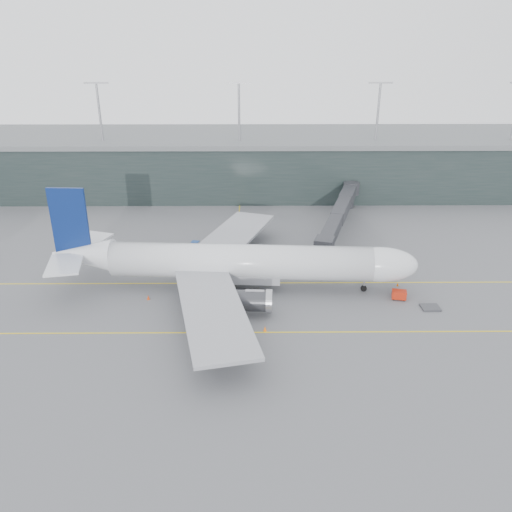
{
  "coord_description": "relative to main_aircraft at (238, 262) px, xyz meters",
  "views": [
    {
      "loc": [
        8.17,
        -81.32,
        38.08
      ],
      "look_at": [
        8.82,
        -4.0,
        5.08
      ],
      "focal_mm": 35.0,
      "sensor_mm": 36.0,
      "label": 1
    }
  ],
  "objects": [
    {
      "name": "cone_tail",
      "position": [
        -14.51,
        -3.93,
        -4.39
      ],
      "size": [
        0.49,
        0.49,
        0.78
      ],
      "primitive_type": "cone",
      "color": "#DA400C",
      "rests_on": "ground"
    },
    {
      "name": "jet_bridge",
      "position": [
        20.12,
        29.11,
        0.1
      ],
      "size": [
        15.7,
        43.99,
        6.53
      ],
      "rotation": [
        0.0,
        0.0,
        -0.3
      ],
      "color": "#2B2C30",
      "rests_on": "ground"
    },
    {
      "name": "terminal",
      "position": [
        -5.88,
        63.94,
        2.84
      ],
      "size": [
        240.0,
        36.0,
        29.0
      ],
      "color": "#1E2928",
      "rests_on": "ground"
    },
    {
      "name": "gse_cart",
      "position": [
        25.97,
        -4.17,
        -3.93
      ],
      "size": [
        2.51,
        1.88,
        1.54
      ],
      "rotation": [
        0.0,
        0.0,
        -0.21
      ],
      "color": "#B4210C",
      "rests_on": "ground"
    },
    {
      "name": "taxiline_b",
      "position": [
        -5.88,
        -14.05,
        -4.77
      ],
      "size": [
        160.0,
        0.25,
        0.02
      ],
      "primitive_type": "cube",
      "color": "yellow",
      "rests_on": "ground"
    },
    {
      "name": "taxiline_a",
      "position": [
        -5.88,
        1.95,
        -4.77
      ],
      "size": [
        160.0,
        0.25,
        0.02
      ],
      "primitive_type": "cube",
      "color": "yellow",
      "rests_on": "ground"
    },
    {
      "name": "uld_a",
      "position": [
        -12.06,
        15.4,
        -3.95
      ],
      "size": [
        1.97,
        1.69,
        1.59
      ],
      "rotation": [
        0.0,
        0.0,
        -0.18
      ],
      "color": "#323337",
      "rests_on": "ground"
    },
    {
      "name": "uld_b",
      "position": [
        -9.1,
        17.37,
        -3.92
      ],
      "size": [
        2.09,
        1.82,
        1.64
      ],
      "rotation": [
        0.0,
        0.0,
        -0.24
      ],
      "color": "#323337",
      "rests_on": "ground"
    },
    {
      "name": "ground",
      "position": [
        -5.88,
        5.95,
        -4.78
      ],
      "size": [
        320.0,
        320.0,
        0.0
      ],
      "primitive_type": "plane",
      "color": "#5A5A5F",
      "rests_on": "ground"
    },
    {
      "name": "taxiline_lead_main",
      "position": [
        -0.88,
        25.95,
        -4.77
      ],
      "size": [
        0.25,
        60.0,
        0.02
      ],
      "primitive_type": "cube",
      "color": "yellow",
      "rests_on": "ground"
    },
    {
      "name": "baggage_dolly",
      "position": [
        30.09,
        -7.26,
        -4.61
      ],
      "size": [
        2.88,
        2.32,
        0.28
      ],
      "primitive_type": "cube",
      "rotation": [
        0.0,
        0.0,
        0.02
      ],
      "color": "#36363B",
      "rests_on": "ground"
    },
    {
      "name": "main_aircraft",
      "position": [
        0.0,
        0.0,
        0.0
      ],
      "size": [
        60.76,
        57.02,
        17.04
      ],
      "rotation": [
        0.0,
        0.0,
        -0.06
      ],
      "color": "silver",
      "rests_on": "ground"
    },
    {
      "name": "cone_nose",
      "position": [
        27.1,
        0.62,
        -4.45
      ],
      "size": [
        0.41,
        0.41,
        0.66
      ],
      "primitive_type": "cone",
      "color": "orange",
      "rests_on": "ground"
    },
    {
      "name": "cone_wing_port",
      "position": [
        4.21,
        17.99,
        -4.43
      ],
      "size": [
        0.44,
        0.44,
        0.7
      ],
      "primitive_type": "cone",
      "color": "#FF4F0E",
      "rests_on": "ground"
    },
    {
      "name": "cone_wing_stbd",
      "position": [
        4.1,
        -13.66,
        -4.4
      ],
      "size": [
        0.48,
        0.48,
        0.77
      ],
      "primitive_type": "cone",
      "color": "orange",
      "rests_on": "ground"
    },
    {
      "name": "uld_c",
      "position": [
        -4.89,
        17.38,
        -3.86
      ],
      "size": [
        2.17,
        1.85,
        1.76
      ],
      "rotation": [
        0.0,
        0.0,
        0.17
      ],
      "color": "#323337",
      "rests_on": "ground"
    }
  ]
}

